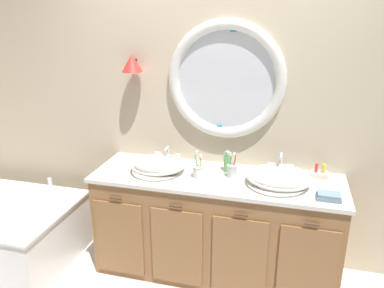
{
  "coord_description": "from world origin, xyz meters",
  "views": [
    {
      "loc": [
        0.63,
        -2.43,
        2.09
      ],
      "look_at": [
        -0.09,
        0.25,
        1.12
      ],
      "focal_mm": 35.7,
      "sensor_mm": 36.0,
      "label": 1
    }
  ],
  "objects_px": {
    "toothbrush_holder_left": "(198,171)",
    "folded_hand_towel": "(329,196)",
    "toiletry_basket": "(320,174)",
    "sink_basin_right": "(279,177)",
    "sink_basin_left": "(158,165)",
    "toothbrush_holder_right": "(232,170)",
    "soap_dispenser": "(227,162)"
  },
  "relations": [
    {
      "from": "sink_basin_right",
      "to": "toothbrush_holder_right",
      "type": "height_order",
      "value": "toothbrush_holder_right"
    },
    {
      "from": "folded_hand_towel",
      "to": "toiletry_basket",
      "type": "distance_m",
      "value": 0.37
    },
    {
      "from": "toothbrush_holder_right",
      "to": "soap_dispenser",
      "type": "xyz_separation_m",
      "value": [
        -0.06,
        0.11,
        0.02
      ]
    },
    {
      "from": "sink_basin_left",
      "to": "toothbrush_holder_right",
      "type": "xyz_separation_m",
      "value": [
        0.59,
        0.05,
        -0.0
      ]
    },
    {
      "from": "toothbrush_holder_right",
      "to": "folded_hand_towel",
      "type": "bearing_deg",
      "value": -15.91
    },
    {
      "from": "toiletry_basket",
      "to": "sink_basin_right",
      "type": "bearing_deg",
      "value": -144.37
    },
    {
      "from": "sink_basin_left",
      "to": "toothbrush_holder_left",
      "type": "distance_m",
      "value": 0.34
    },
    {
      "from": "sink_basin_left",
      "to": "sink_basin_right",
      "type": "height_order",
      "value": "sink_basin_left"
    },
    {
      "from": "toothbrush_holder_right",
      "to": "toiletry_basket",
      "type": "bearing_deg",
      "value": 14.02
    },
    {
      "from": "sink_basin_left",
      "to": "toiletry_basket",
      "type": "distance_m",
      "value": 1.26
    },
    {
      "from": "sink_basin_right",
      "to": "toothbrush_holder_left",
      "type": "height_order",
      "value": "toothbrush_holder_left"
    },
    {
      "from": "toothbrush_holder_left",
      "to": "folded_hand_towel",
      "type": "bearing_deg",
      "value": -7.16
    },
    {
      "from": "toothbrush_holder_left",
      "to": "soap_dispenser",
      "type": "distance_m",
      "value": 0.27
    },
    {
      "from": "folded_hand_towel",
      "to": "toiletry_basket",
      "type": "xyz_separation_m",
      "value": [
        -0.05,
        0.36,
        0.01
      ]
    },
    {
      "from": "sink_basin_right",
      "to": "toothbrush_holder_left",
      "type": "distance_m",
      "value": 0.61
    },
    {
      "from": "toothbrush_holder_left",
      "to": "folded_hand_towel",
      "type": "height_order",
      "value": "toothbrush_holder_left"
    },
    {
      "from": "toothbrush_holder_left",
      "to": "toiletry_basket",
      "type": "relative_size",
      "value": 1.76
    },
    {
      "from": "toothbrush_holder_left",
      "to": "folded_hand_towel",
      "type": "distance_m",
      "value": 0.96
    },
    {
      "from": "soap_dispenser",
      "to": "sink_basin_right",
      "type": "bearing_deg",
      "value": -20.67
    },
    {
      "from": "toothbrush_holder_left",
      "to": "toiletry_basket",
      "type": "xyz_separation_m",
      "value": [
        0.91,
        0.24,
        -0.03
      ]
    },
    {
      "from": "soap_dispenser",
      "to": "toiletry_basket",
      "type": "relative_size",
      "value": 1.44
    },
    {
      "from": "sink_basin_left",
      "to": "toothbrush_holder_left",
      "type": "relative_size",
      "value": 2.02
    },
    {
      "from": "sink_basin_right",
      "to": "toothbrush_holder_right",
      "type": "xyz_separation_m",
      "value": [
        -0.36,
        0.05,
        -0.0
      ]
    },
    {
      "from": "soap_dispenser",
      "to": "folded_hand_towel",
      "type": "xyz_separation_m",
      "value": [
        0.76,
        -0.31,
        -0.06
      ]
    },
    {
      "from": "toothbrush_holder_left",
      "to": "sink_basin_right",
      "type": "bearing_deg",
      "value": 2.8
    },
    {
      "from": "toiletry_basket",
      "to": "folded_hand_towel",
      "type": "bearing_deg",
      "value": -82.93
    },
    {
      "from": "toothbrush_holder_right",
      "to": "soap_dispenser",
      "type": "distance_m",
      "value": 0.12
    },
    {
      "from": "folded_hand_towel",
      "to": "toiletry_basket",
      "type": "bearing_deg",
      "value": 97.07
    },
    {
      "from": "sink_basin_left",
      "to": "toiletry_basket",
      "type": "relative_size",
      "value": 3.55
    },
    {
      "from": "soap_dispenser",
      "to": "sink_basin_left",
      "type": "bearing_deg",
      "value": -163.59
    },
    {
      "from": "folded_hand_towel",
      "to": "toiletry_basket",
      "type": "relative_size",
      "value": 1.33
    },
    {
      "from": "sink_basin_right",
      "to": "toiletry_basket",
      "type": "bearing_deg",
      "value": 35.63
    }
  ]
}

